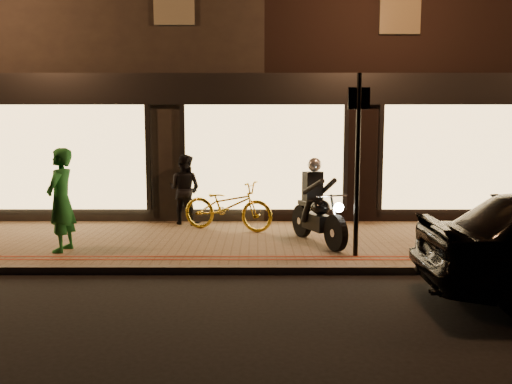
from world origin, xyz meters
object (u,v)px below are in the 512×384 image
(sign_post, at_px, (358,156))
(bicycle_gold, at_px, (228,206))
(motorcycle, at_px, (317,210))
(person_green, at_px, (61,200))

(sign_post, distance_m, bicycle_gold, 3.38)
(motorcycle, height_order, bicycle_gold, motorcycle)
(sign_post, xyz_separation_m, person_green, (-5.03, 0.34, -0.78))
(bicycle_gold, relative_size, person_green, 1.11)
(sign_post, bearing_deg, bicycle_gold, 135.40)
(person_green, bearing_deg, bicycle_gold, 129.90)
(sign_post, distance_m, person_green, 5.10)
(motorcycle, relative_size, bicycle_gold, 0.93)
(bicycle_gold, distance_m, person_green, 3.37)
(motorcycle, relative_size, sign_post, 0.62)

